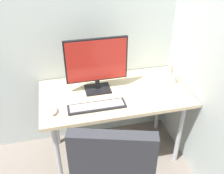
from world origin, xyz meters
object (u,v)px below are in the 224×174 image
(monitor, at_px, (97,63))
(notebook, at_px, (151,84))
(pen_holder, at_px, (172,78))
(mouse, at_px, (54,111))
(keyboard, at_px, (97,106))

(monitor, relative_size, notebook, 3.06)
(notebook, bearing_deg, pen_holder, 10.50)
(monitor, relative_size, mouse, 5.29)
(pen_holder, bearing_deg, monitor, 176.05)
(monitor, relative_size, keyboard, 1.13)
(keyboard, bearing_deg, mouse, 178.12)
(keyboard, xyz_separation_m, mouse, (-0.33, 0.01, 0.01))
(monitor, bearing_deg, mouse, -147.05)
(monitor, distance_m, pen_holder, 0.71)
(monitor, xyz_separation_m, pen_holder, (0.67, -0.05, -0.21))
(mouse, relative_size, notebook, 0.58)
(keyboard, bearing_deg, pen_holder, 16.27)
(monitor, xyz_separation_m, keyboard, (-0.05, -0.26, -0.25))
(pen_holder, bearing_deg, mouse, -169.19)
(mouse, xyz_separation_m, notebook, (0.86, 0.21, -0.01))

